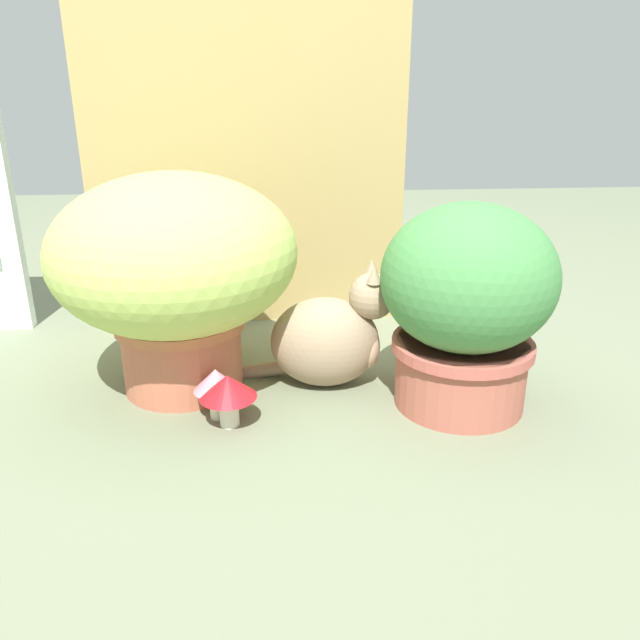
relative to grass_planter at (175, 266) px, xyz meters
The scene contains 7 objects.
ground_plane 0.38m from the grass_planter, 29.84° to the right, with size 6.00×6.00×0.00m, color #6B745A.
cardboard_backdrop 0.51m from the grass_planter, 70.77° to the left, with size 0.91×0.03×0.98m, color tan.
grass_planter is the anchor object (origin of this frame).
leafy_planter 0.65m from the grass_planter, 12.63° to the right, with size 0.38×0.38×0.46m.
cat 0.40m from the grass_planter, ahead, with size 0.38×0.19×0.32m.
mushroom_ornament_pink 0.29m from the grass_planter, 61.28° to the right, with size 0.10×0.10×0.12m.
mushroom_ornament_red 0.32m from the grass_planter, 59.29° to the right, with size 0.12×0.12×0.12m.
Camera 1 is at (0.02, -1.28, 0.69)m, focal length 35.07 mm.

